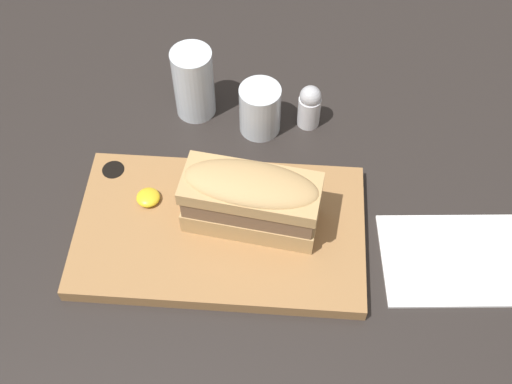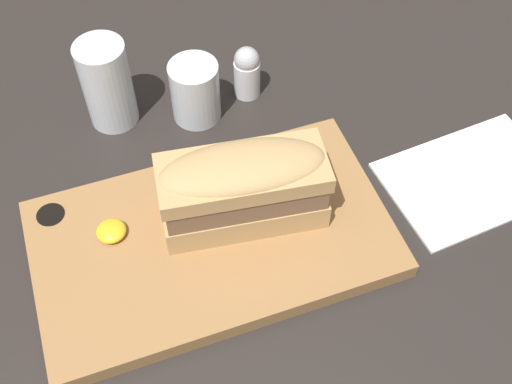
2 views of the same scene
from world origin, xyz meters
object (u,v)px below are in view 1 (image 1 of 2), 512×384
Objects in this scene: serving_board at (220,228)px; sandwich at (251,198)px; water_glass at (194,87)px; wine_glass at (260,110)px; napkin at (458,259)px; salt_shaker at (310,106)px.

sandwich is at bearing 12.64° from serving_board.
wine_glass is at bearing -16.40° from water_glass.
napkin is at bearing -32.67° from water_glass.
salt_shaker is (7.43, 1.52, -0.05)cm from wine_glass.
sandwich is at bearing -89.77° from wine_glass.
sandwich is 29.08cm from napkin.
serving_board is 4.77× the size of wine_glass.
water_glass reaches higher than wine_glass.
wine_glass is (10.26, -3.02, -1.26)cm from water_glass.
sandwich reaches higher than salt_shaker.
water_glass is 1.57× the size of salt_shaker.
water_glass is at bearing 147.33° from napkin.
serving_board is 32.30cm from napkin.
water_glass reaches higher than napkin.
water_glass is at bearing 105.19° from serving_board.
sandwich is at bearing -64.41° from water_glass.
water_glass reaches higher than serving_board.
serving_board is at bearing -74.81° from water_glass.
water_glass is 17.81cm from salt_shaker.
wine_glass is 7.59cm from salt_shaker.
water_glass is 1.44× the size of wine_glass.
salt_shaker is at bearing 131.80° from napkin.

